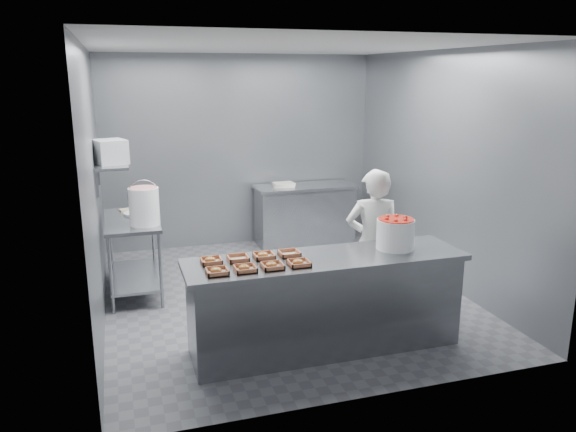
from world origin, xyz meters
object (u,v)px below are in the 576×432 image
object	(u,v)px
tray_5	(238,258)
strawberry_tub	(395,233)
back_counter	(305,214)
tray_1	(245,268)
prep_table	(133,244)
tray_7	(289,253)
tray_6	(264,255)
tray_4	(211,260)
glaze_bucket	(144,205)
tray_2	(272,265)
tray_0	(217,271)
tray_3	(299,263)
service_counter	(325,303)
worker	(373,243)
appliance	(110,152)

from	to	relation	value
tray_5	strawberry_tub	bearing A→B (deg)	-3.77
back_counter	tray_1	distance (m)	3.82
prep_table	tray_7	distance (m)	2.27
tray_6	tray_4	bearing A→B (deg)	180.00
tray_1	glaze_bucket	bearing A→B (deg)	111.86
tray_2	glaze_bucket	bearing A→B (deg)	118.15
tray_0	glaze_bucket	distance (m)	1.87
tray_2	tray_6	bearing A→B (deg)	90.00
tray_5	tray_4	bearing A→B (deg)	-180.00
back_counter	tray_4	distance (m)	3.69
tray_1	glaze_bucket	world-z (taller)	glaze_bucket
tray_1	tray_4	xyz separation A→B (m)	(-0.24, 0.29, 0.00)
tray_2	tray_3	size ratio (longest dim) A/B	1.00
tray_4	glaze_bucket	distance (m)	1.59
prep_table	strawberry_tub	size ratio (longest dim) A/B	3.36
service_counter	back_counter	bearing A→B (deg)	74.52
tray_6	glaze_bucket	size ratio (longest dim) A/B	0.37
tray_0	tray_2	world-z (taller)	same
service_counter	worker	world-z (taller)	worker
tray_5	tray_7	distance (m)	0.48
back_counter	tray_5	world-z (taller)	tray_5
tray_1	tray_7	bearing A→B (deg)	30.80
tray_0	tray_3	bearing A→B (deg)	0.00
prep_table	tray_7	xyz separation A→B (m)	(1.34, -1.81, 0.33)
tray_4	strawberry_tub	size ratio (longest dim) A/B	0.53
tray_7	tray_6	bearing A→B (deg)	-180.00
service_counter	prep_table	xyz separation A→B (m)	(-1.65, 1.95, 0.14)
tray_3	tray_7	distance (m)	0.29
back_counter	tray_4	world-z (taller)	tray_4
tray_3	tray_6	size ratio (longest dim) A/B	1.00
worker	appliance	bearing A→B (deg)	-12.96
tray_4	tray_6	bearing A→B (deg)	0.00
tray_5	tray_0	bearing A→B (deg)	-130.17
strawberry_tub	tray_6	bearing A→B (deg)	175.53
back_counter	tray_6	bearing A→B (deg)	-115.04
strawberry_tub	tray_7	bearing A→B (deg)	174.47
tray_6	worker	world-z (taller)	worker
service_counter	tray_7	distance (m)	0.58
glaze_bucket	prep_table	bearing A→B (deg)	114.89
tray_1	tray_5	size ratio (longest dim) A/B	1.00
tray_5	worker	xyz separation A→B (m)	(1.54, 0.46, -0.13)
tray_7	worker	distance (m)	1.16
glaze_bucket	tray_3	bearing A→B (deg)	-56.22
service_counter	tray_0	world-z (taller)	tray_0
tray_2	tray_3	bearing A→B (deg)	0.00
tray_0	strawberry_tub	bearing A→B (deg)	6.17
back_counter	tray_0	world-z (taller)	tray_0
tray_4	service_counter	bearing A→B (deg)	-7.95
tray_3	tray_7	bearing A→B (deg)	89.40
back_counter	prep_table	bearing A→B (deg)	-152.99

